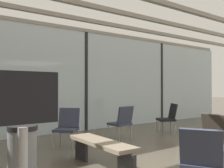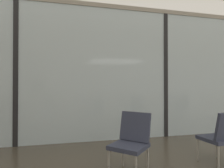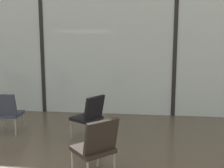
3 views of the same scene
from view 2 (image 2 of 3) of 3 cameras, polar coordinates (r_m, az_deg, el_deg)
name	(u,v)px [view 2 (image 2 of 3)]	position (r m, az deg, el deg)	size (l,w,h in m)	color
glass_curtain_wall	(165,75)	(5.19, 15.14, 2.58)	(14.00, 0.08, 3.12)	silver
window_mullion_0	(16,73)	(4.65, -26.12, 2.99)	(0.10, 0.12, 3.12)	black
window_mullion_1	(165,75)	(5.19, 15.14, 2.58)	(0.10, 0.12, 3.12)	black
parked_airplane	(116,74)	(8.93, 1.09, 2.98)	(14.02, 3.66, 3.66)	silver
lounge_chair_1	(131,138)	(3.04, 5.69, -15.46)	(0.71, 0.71, 0.87)	#33384C
lounge_chair_5	(222,135)	(3.70, 29.37, -12.69)	(0.52, 0.56, 0.87)	#33384C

